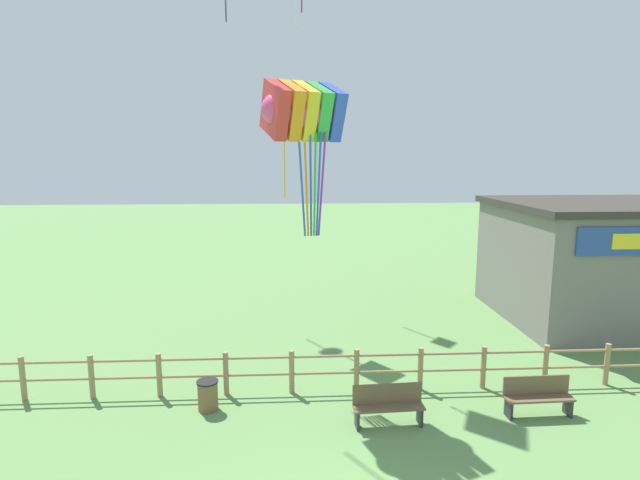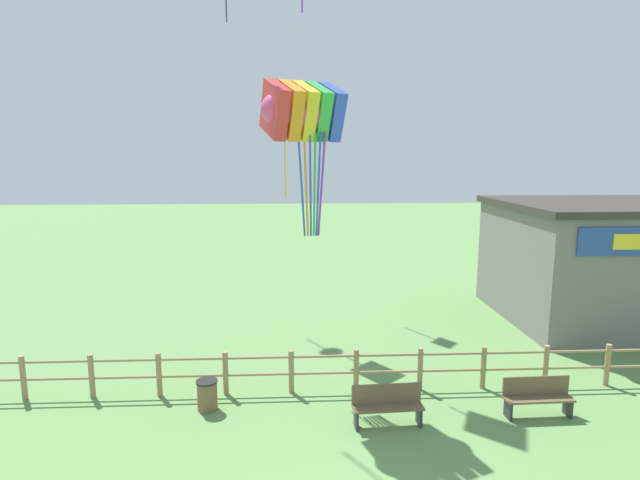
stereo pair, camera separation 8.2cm
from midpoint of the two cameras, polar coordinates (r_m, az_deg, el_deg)
name	(u,v)px [view 2 (the right image)]	position (r m, az deg, el deg)	size (l,w,h in m)	color
wooden_fence	(324,369)	(13.58, 0.62, -14.48)	(19.03, 0.14, 1.17)	#9E7F56
seaside_building	(624,260)	(22.29, 31.50, -2.01)	(9.22, 6.66, 4.51)	slate
park_bench_near_fence	(387,404)	(12.28, 7.90, -18.08)	(1.66, 0.49, 0.95)	brown
park_bench_by_building	(537,396)	(13.61, 23.76, -15.96)	(1.65, 0.44, 0.95)	brown
trash_bin	(207,395)	(13.15, -12.58, -16.89)	(0.53, 0.53, 0.75)	brown
kite_rainbow_parafoil	(303,111)	(13.20, -1.82, 14.51)	(2.65, 2.28, 4.06)	#E54C8C
kite_red_diamond	(284,112)	(17.68, -3.96, 14.39)	(1.18, 1.14, 3.97)	red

